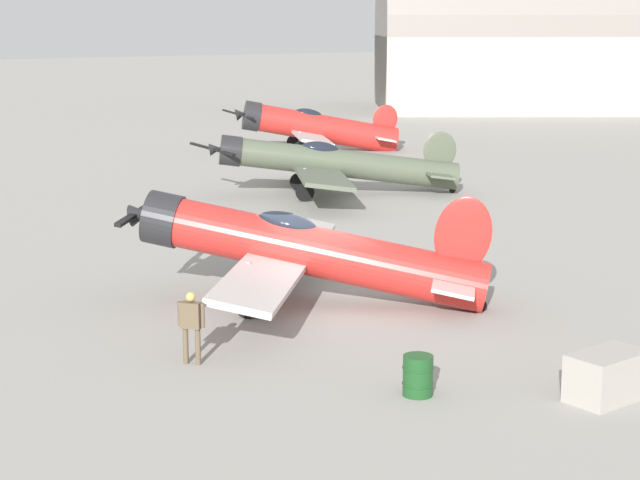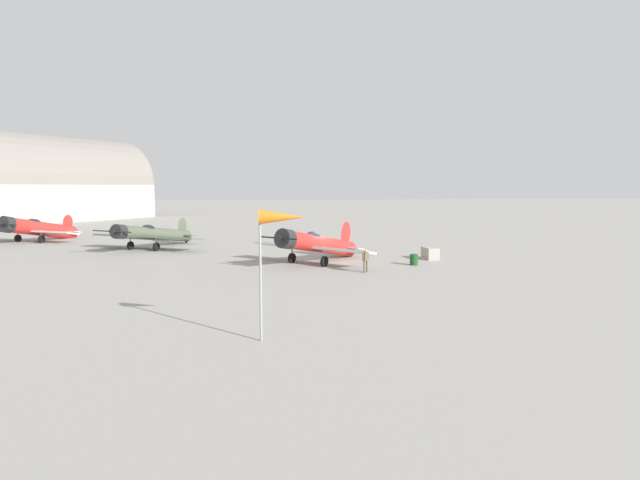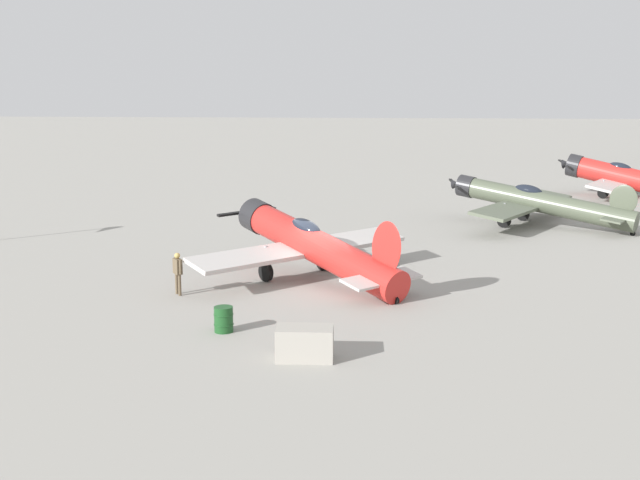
{
  "view_description": "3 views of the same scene",
  "coord_description": "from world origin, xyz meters",
  "px_view_note": "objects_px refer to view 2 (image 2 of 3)",
  "views": [
    {
      "loc": [
        22.93,
        -15.88,
        7.53
      ],
      "look_at": [
        -0.0,
        0.0,
        1.8
      ],
      "focal_mm": 59.56,
      "sensor_mm": 36.0,
      "label": 1
    },
    {
      "loc": [
        -5.3,
        -40.39,
        6.04
      ],
      "look_at": [
        -0.0,
        0.0,
        1.8
      ],
      "focal_mm": 28.81,
      "sensor_mm": 36.0,
      "label": 2
    },
    {
      "loc": [
        31.23,
        3.49,
        7.82
      ],
      "look_at": [
        -0.0,
        0.0,
        1.8
      ],
      "focal_mm": 43.83,
      "sensor_mm": 36.0,
      "label": 3
    }
  ],
  "objects_px": {
    "airplane_mid_apron": "(152,234)",
    "equipment_crate": "(430,253)",
    "airplane_foreground": "(316,244)",
    "ground_crew_mechanic": "(366,258)",
    "fuel_drum": "(414,260)",
    "airplane_far_line": "(38,229)",
    "windsock_mast": "(281,222)"
  },
  "relations": [
    {
      "from": "airplane_foreground",
      "to": "equipment_crate",
      "type": "bearing_deg",
      "value": 138.62
    },
    {
      "from": "equipment_crate",
      "to": "ground_crew_mechanic",
      "type": "bearing_deg",
      "value": -139.34
    },
    {
      "from": "airplane_far_line",
      "to": "windsock_mast",
      "type": "bearing_deg",
      "value": 58.11
    },
    {
      "from": "ground_crew_mechanic",
      "to": "airplane_far_line",
      "type": "bearing_deg",
      "value": 12.98
    },
    {
      "from": "equipment_crate",
      "to": "fuel_drum",
      "type": "height_order",
      "value": "equipment_crate"
    },
    {
      "from": "airplane_foreground",
      "to": "airplane_far_line",
      "type": "bearing_deg",
      "value": -81.97
    },
    {
      "from": "airplane_foreground",
      "to": "airplane_far_line",
      "type": "height_order",
      "value": "airplane_foreground"
    },
    {
      "from": "airplane_foreground",
      "to": "ground_crew_mechanic",
      "type": "bearing_deg",
      "value": 73.47
    },
    {
      "from": "airplane_mid_apron",
      "to": "ground_crew_mechanic",
      "type": "height_order",
      "value": "airplane_mid_apron"
    },
    {
      "from": "airplane_foreground",
      "to": "ground_crew_mechanic",
      "type": "relative_size",
      "value": 5.56
    },
    {
      "from": "equipment_crate",
      "to": "airplane_foreground",
      "type": "bearing_deg",
      "value": -174.41
    },
    {
      "from": "ground_crew_mechanic",
      "to": "equipment_crate",
      "type": "bearing_deg",
      "value": -87.98
    },
    {
      "from": "equipment_crate",
      "to": "fuel_drum",
      "type": "bearing_deg",
      "value": -128.29
    },
    {
      "from": "airplane_foreground",
      "to": "ground_crew_mechanic",
      "type": "height_order",
      "value": "airplane_foreground"
    },
    {
      "from": "equipment_crate",
      "to": "windsock_mast",
      "type": "distance_m",
      "value": 25.71
    },
    {
      "from": "ground_crew_mechanic",
      "to": "windsock_mast",
      "type": "distance_m",
      "value": 17.34
    },
    {
      "from": "airplane_foreground",
      "to": "fuel_drum",
      "type": "height_order",
      "value": "airplane_foreground"
    },
    {
      "from": "ground_crew_mechanic",
      "to": "windsock_mast",
      "type": "height_order",
      "value": "windsock_mast"
    },
    {
      "from": "airplane_foreground",
      "to": "windsock_mast",
      "type": "height_order",
      "value": "windsock_mast"
    },
    {
      "from": "airplane_far_line",
      "to": "equipment_crate",
      "type": "height_order",
      "value": "airplane_far_line"
    },
    {
      "from": "fuel_drum",
      "to": "equipment_crate",
      "type": "bearing_deg",
      "value": 51.71
    },
    {
      "from": "airplane_foreground",
      "to": "windsock_mast",
      "type": "relative_size",
      "value": 1.8
    },
    {
      "from": "airplane_mid_apron",
      "to": "fuel_drum",
      "type": "bearing_deg",
      "value": 87.19
    },
    {
      "from": "fuel_drum",
      "to": "windsock_mast",
      "type": "relative_size",
      "value": 0.16
    },
    {
      "from": "airplane_mid_apron",
      "to": "equipment_crate",
      "type": "xyz_separation_m",
      "value": [
        24.45,
        -10.42,
        -0.95
      ]
    },
    {
      "from": "airplane_mid_apron",
      "to": "windsock_mast",
      "type": "relative_size",
      "value": 2.15
    },
    {
      "from": "fuel_drum",
      "to": "windsock_mast",
      "type": "bearing_deg",
      "value": -121.5
    },
    {
      "from": "ground_crew_mechanic",
      "to": "airplane_foreground",
      "type": "bearing_deg",
      "value": -8.2
    },
    {
      "from": "airplane_foreground",
      "to": "windsock_mast",
      "type": "distance_m",
      "value": 21.05
    },
    {
      "from": "airplane_mid_apron",
      "to": "windsock_mast",
      "type": "distance_m",
      "value": 33.76
    },
    {
      "from": "airplane_foreground",
      "to": "windsock_mast",
      "type": "bearing_deg",
      "value": 32.17
    },
    {
      "from": "airplane_foreground",
      "to": "equipment_crate",
      "type": "relative_size",
      "value": 5.33
    }
  ]
}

